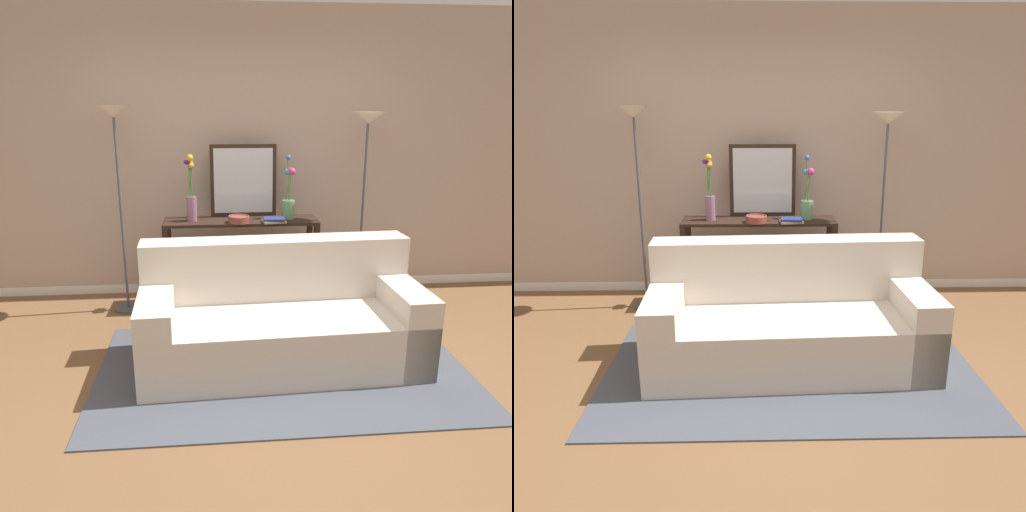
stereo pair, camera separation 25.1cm
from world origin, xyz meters
TOP-DOWN VIEW (x-y plane):
  - ground_plane at (0.00, 0.00)m, footprint 16.00×16.00m
  - back_wall at (0.00, 2.22)m, footprint 12.00×0.15m
  - area_rug at (0.24, 0.45)m, footprint 2.64×1.57m
  - couch at (0.24, 0.61)m, footprint 2.04×0.94m
  - console_table at (0.02, 1.78)m, footprint 1.42×0.39m
  - floor_lamp_left at (-1.04, 1.71)m, footprint 0.28×0.28m
  - floor_lamp_right at (1.15, 1.71)m, footprint 0.28×0.28m
  - wall_mirror at (0.06, 1.94)m, footprint 0.62×0.02m
  - vase_tall_flowers at (-0.42, 1.77)m, footprint 0.10×0.13m
  - vase_short_flowers at (0.47, 1.80)m, footprint 0.12×0.12m
  - fruit_bowl at (-0.00, 1.65)m, footprint 0.19×0.19m
  - book_stack at (0.32, 1.64)m, footprint 0.22×0.18m
  - book_row_under_console at (-0.33, 1.78)m, footprint 0.45×0.18m

SIDE VIEW (x-z plane):
  - ground_plane at x=0.00m, z-range -0.02..0.00m
  - area_rug at x=0.24m, z-range 0.00..0.01m
  - book_row_under_console at x=-0.33m, z-range -0.01..0.12m
  - couch at x=0.24m, z-range -0.12..0.76m
  - console_table at x=0.02m, z-range 0.16..0.99m
  - book_stack at x=0.32m, z-range 0.82..0.86m
  - fruit_bowl at x=0.00m, z-range 0.83..0.89m
  - vase_short_flowers at x=0.47m, z-range 0.70..1.29m
  - vase_tall_flowers at x=-0.42m, z-range 0.77..1.37m
  - wall_mirror at x=0.06m, z-range 0.83..1.50m
  - back_wall at x=0.00m, z-range 0.00..2.73m
  - floor_lamp_right at x=1.15m, z-range 0.51..2.29m
  - floor_lamp_left at x=-1.04m, z-range 0.53..2.37m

